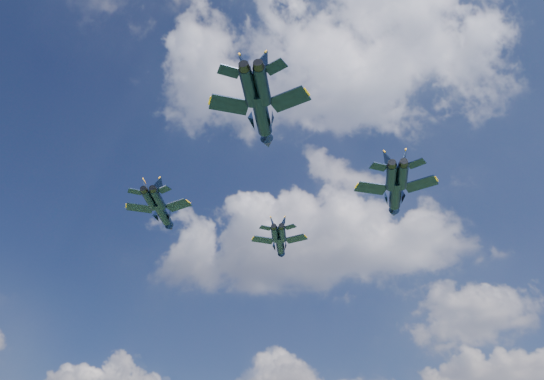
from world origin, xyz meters
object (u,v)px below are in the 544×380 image
(jet_left, at_px, (163,213))
(jet_slot, at_px, (262,116))
(jet_lead, at_px, (280,244))
(jet_right, at_px, (395,195))

(jet_left, height_order, jet_slot, jet_slot)
(jet_lead, bearing_deg, jet_slot, -89.70)
(jet_left, relative_size, jet_right, 0.84)
(jet_left, distance_m, jet_slot, 30.58)
(jet_left, bearing_deg, jet_slot, -47.44)
(jet_right, bearing_deg, jet_left, -176.83)
(jet_right, bearing_deg, jet_lead, 140.28)
(jet_slot, bearing_deg, jet_right, 50.73)
(jet_lead, relative_size, jet_right, 0.84)
(jet_lead, xyz_separation_m, jet_slot, (7.15, -42.25, -3.05))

